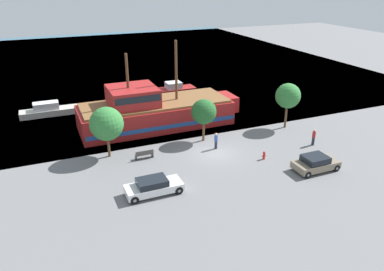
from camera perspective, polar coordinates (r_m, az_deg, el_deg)
ground_plane at (r=35.52m, az=3.46°, el=-2.59°), size 160.00×160.00×0.00m
water_surface at (r=75.57m, az=-11.61°, el=11.01°), size 80.00×80.00×0.00m
pirate_ship at (r=41.35m, az=-5.83°, el=3.72°), size 17.82×6.07×9.20m
moored_boat_dockside at (r=47.94m, az=-20.79°, el=3.64°), size 7.19×1.82×1.60m
moored_boat_outer at (r=52.38m, az=-2.49°, el=6.91°), size 5.21×2.22×1.91m
parked_car_curb_front at (r=33.74m, az=18.31°, el=-4.02°), size 3.89×1.97×1.35m
parked_car_curb_mid at (r=28.90m, az=-5.90°, el=-7.72°), size 4.37×1.81×1.29m
fire_hydrant at (r=34.65m, az=10.92°, el=-2.94°), size 0.42×0.25×0.76m
bench_promenade_east at (r=34.37m, az=-7.28°, el=-2.86°), size 1.67×0.45×0.85m
pedestrian_walking_near at (r=38.55m, az=18.05°, el=-0.23°), size 0.32×0.32×1.67m
pedestrian_walking_far at (r=35.95m, az=3.68°, el=-0.82°), size 0.32×0.32×1.63m
tree_row_east at (r=34.29m, az=-12.90°, el=1.73°), size 3.07×3.07×4.76m
tree_row_mideast at (r=36.86m, az=1.80°, el=3.62°), size 2.51×2.51×4.35m
tree_row_midwest at (r=41.39m, az=14.41°, el=5.85°), size 2.68×2.68×4.94m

